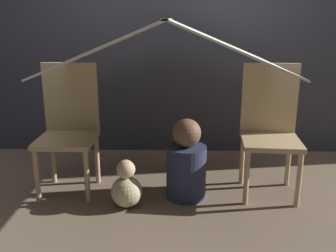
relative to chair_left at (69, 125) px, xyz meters
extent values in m
plane|color=#7A6651|center=(0.74, -0.31, -0.50)|extent=(8.80, 8.80, 0.00)
cube|color=#3D3D47|center=(0.74, 0.89, 0.75)|extent=(7.00, 0.05, 2.50)
cylinder|color=#D1B27F|center=(-0.17, -0.26, -0.31)|extent=(0.04, 0.04, 0.39)
cylinder|color=#D1B27F|center=(0.18, -0.26, -0.31)|extent=(0.04, 0.04, 0.39)
cylinder|color=#D1B27F|center=(-0.18, 0.09, -0.31)|extent=(0.04, 0.04, 0.39)
cylinder|color=#D1B27F|center=(0.18, 0.09, -0.31)|extent=(0.04, 0.04, 0.39)
cube|color=#D1B27F|center=(0.00, -0.08, -0.09)|extent=(0.41, 0.41, 0.04)
cube|color=#D1B27F|center=(0.00, 0.11, 0.19)|extent=(0.41, 0.03, 0.52)
cylinder|color=#D1B27F|center=(1.28, -0.24, -0.31)|extent=(0.04, 0.04, 0.39)
cylinder|color=#D1B27F|center=(1.63, -0.27, -0.31)|extent=(0.04, 0.04, 0.39)
cylinder|color=#D1B27F|center=(1.31, 0.11, -0.31)|extent=(0.04, 0.04, 0.39)
cylinder|color=#D1B27F|center=(1.66, 0.08, -0.31)|extent=(0.04, 0.04, 0.39)
cube|color=#D1B27F|center=(1.47, -0.08, -0.09)|extent=(0.44, 0.44, 0.04)
cube|color=#D1B27F|center=(1.49, 0.10, 0.19)|extent=(0.41, 0.06, 0.52)
cube|color=silver|center=(0.37, -0.08, 0.60)|extent=(0.74, 1.34, 0.32)
cube|color=silver|center=(1.10, -0.08, 0.60)|extent=(0.74, 1.34, 0.32)
cube|color=silver|center=(0.74, -0.08, 0.75)|extent=(0.04, 1.34, 0.01)
cylinder|color=#2D3351|center=(0.87, -0.14, -0.31)|extent=(0.29, 0.29, 0.39)
sphere|color=brown|center=(0.87, -0.14, -0.02)|extent=(0.20, 0.20, 0.20)
sphere|color=beige|center=(0.46, -0.30, -0.39)|extent=(0.22, 0.22, 0.22)
sphere|color=beige|center=(0.46, -0.30, -0.23)|extent=(0.13, 0.13, 0.13)
camera|label=1|loc=(0.80, -2.64, 0.75)|focal=40.00mm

